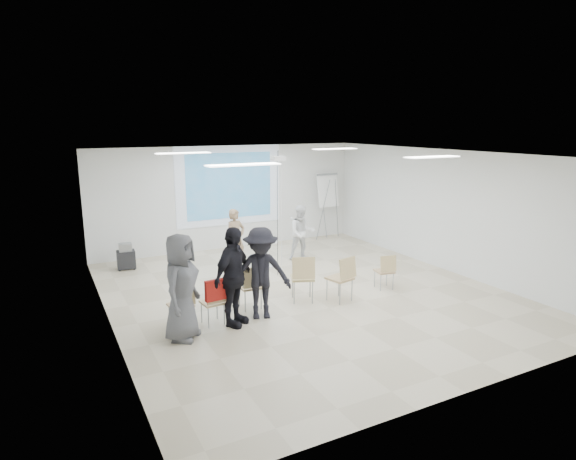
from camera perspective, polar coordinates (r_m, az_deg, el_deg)
name	(u,v)px	position (r m, az deg, el deg)	size (l,w,h in m)	color
floor	(305,295)	(10.60, 2.02, -7.71)	(8.00, 9.00, 0.10)	beige
ceiling	(306,152)	(9.96, 2.15, 9.27)	(8.00, 9.00, 0.10)	white
wall_back	(229,197)	(14.24, -7.00, 3.88)	(8.00, 0.10, 3.00)	silver
wall_left	(102,248)	(8.94, -21.14, -2.01)	(0.10, 9.00, 3.00)	silver
wall_right	(447,210)	(12.63, 18.29, 2.24)	(0.10, 9.00, 3.00)	silver
projection_halo	(230,186)	(14.13, -6.94, 5.25)	(3.20, 0.01, 2.30)	silver
projection_image	(230,186)	(14.12, -6.92, 5.24)	(2.60, 0.01, 1.90)	teal
pedestal_table	(267,252)	(12.35, -2.53, -2.63)	(0.65, 0.65, 0.70)	white
player_left	(236,235)	(12.20, -6.24, -0.58)	(0.63, 0.43, 1.73)	#9D7E60
player_right	(302,230)	(12.96, 1.66, 0.03)	(0.79, 0.63, 1.63)	white
controller_left	(238,222)	(12.43, -5.91, 0.97)	(0.04, 0.13, 0.04)	white
controller_right	(292,218)	(13.03, 0.44, 1.39)	(0.04, 0.13, 0.04)	white
chair_far_left	(182,302)	(8.86, -12.45, -8.36)	(0.45, 0.48, 0.85)	tan
chair_left_mid	(214,300)	(8.91, -8.77, -8.15)	(0.42, 0.45, 0.83)	tan
chair_left_inner	(251,284)	(9.55, -4.37, -6.38)	(0.43, 0.46, 0.89)	tan
chair_center	(303,275)	(9.87, 1.77, -5.33)	(0.62, 0.64, 1.00)	tan
chair_right_inner	(343,275)	(9.96, 6.51, -5.34)	(0.56, 0.58, 0.97)	tan
chair_right_far	(386,269)	(10.87, 11.51, -4.55)	(0.45, 0.47, 0.80)	tan
red_jacket	(216,290)	(8.70, -8.54, -7.05)	(0.40, 0.09, 0.38)	#AE1B15
laptop	(250,285)	(9.65, -4.58, -6.48)	(0.33, 0.24, 0.03)	black
audience_left	(233,270)	(8.69, -6.54, -4.71)	(1.22, 0.73, 2.10)	black
audience_mid	(261,267)	(9.00, -3.24, -4.43)	(1.29, 0.70, 1.99)	black
audience_outer	(181,281)	(8.30, -12.59, -5.89)	(1.01, 0.66, 2.07)	#5A5A5F
flipchart_easel	(328,191)	(15.26, 4.73, 4.65)	(0.90, 0.69, 2.09)	gray
av_cart	(126,257)	(12.86, -18.65, -3.07)	(0.47, 0.39, 0.66)	black
ceiling_projector	(278,164)	(11.35, -1.18, 7.83)	(0.30, 0.25, 3.00)	white
fluor_panel_nw	(183,153)	(11.06, -12.30, 8.89)	(1.20, 0.30, 0.02)	white
fluor_panel_ne	(335,149)	(12.71, 5.58, 9.55)	(1.20, 0.30, 0.02)	white
fluor_panel_sw	(243,165)	(7.75, -5.32, 7.71)	(1.20, 0.30, 0.02)	white
fluor_panel_se	(432,157)	(9.97, 16.71, 8.30)	(1.20, 0.30, 0.02)	white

